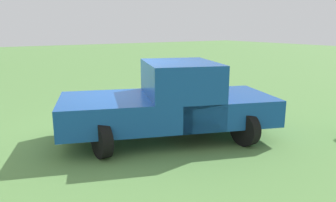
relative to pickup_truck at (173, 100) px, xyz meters
name	(u,v)px	position (x,y,z in m)	size (l,w,h in m)	color
ground_plane	(123,134)	(-0.87, -0.90, -0.92)	(80.00, 80.00, 0.00)	#5B8C47
pickup_truck	(173,100)	(0.00, 0.00, 0.00)	(3.49, 5.22, 1.79)	black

